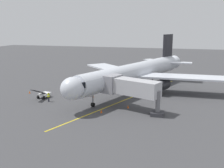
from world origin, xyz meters
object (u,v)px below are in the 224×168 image
at_px(airplane, 136,72).
at_px(safety_cone_wing_port, 101,111).
at_px(ground_crew_marshaller, 49,97).
at_px(safety_cone_nose_right, 128,107).
at_px(jet_bridge, 127,87).
at_px(safety_cone_nose_left, 30,92).
at_px(safety_cone_wing_starboard, 93,96).
at_px(belt_loader_near_nose, 44,94).
at_px(ground_crew_wing_walker, 88,92).

xyz_separation_m(airplane, safety_cone_wing_port, (2.41, 15.68, -3.73)).
distance_m(ground_crew_marshaller, safety_cone_nose_right, 14.81).
distance_m(jet_bridge, safety_cone_nose_left, 22.26).
distance_m(airplane, safety_cone_nose_right, 12.65).
bearing_deg(safety_cone_wing_starboard, belt_loader_near_nose, 18.68).
relative_size(jet_bridge, ground_crew_wing_walker, 6.61).
bearing_deg(belt_loader_near_nose, safety_cone_wing_port, 158.12).
relative_size(ground_crew_wing_walker, safety_cone_wing_port, 3.11).
xyz_separation_m(jet_bridge, safety_cone_nose_left, (21.52, -4.51, -3.49)).
xyz_separation_m(belt_loader_near_nose, safety_cone_nose_left, (4.65, -2.35, -0.44)).
bearing_deg(belt_loader_near_nose, jet_bridge, 172.71).
height_order(ground_crew_wing_walker, safety_cone_nose_right, ground_crew_wing_walker).
bearing_deg(safety_cone_wing_port, ground_crew_marshaller, -16.80).
bearing_deg(safety_cone_wing_port, belt_loader_near_nose, -21.88).
relative_size(ground_crew_wing_walker, belt_loader_near_nose, 0.36).
distance_m(ground_crew_wing_walker, safety_cone_wing_port, 10.45).
height_order(ground_crew_marshaller, belt_loader_near_nose, belt_loader_near_nose).
height_order(airplane, ground_crew_marshaller, airplane).
height_order(ground_crew_wing_walker, safety_cone_wing_port, ground_crew_wing_walker).
relative_size(ground_crew_marshaller, ground_crew_wing_walker, 1.00).
xyz_separation_m(jet_bridge, safety_cone_wing_starboard, (7.92, -5.19, -3.49)).
relative_size(safety_cone_nose_left, safety_cone_nose_right, 1.00).
distance_m(airplane, belt_loader_near_nose, 19.17).
height_order(ground_crew_marshaller, safety_cone_nose_left, ground_crew_marshaller).
distance_m(airplane, ground_crew_marshaller, 18.64).
relative_size(belt_loader_near_nose, safety_cone_nose_right, 8.54).
bearing_deg(jet_bridge, safety_cone_nose_left, -11.83).
xyz_separation_m(ground_crew_wing_walker, safety_cone_nose_right, (-9.19, 5.13, -0.61)).
height_order(airplane, belt_loader_near_nose, airplane).
distance_m(ground_crew_marshaller, belt_loader_near_nose, 2.94).
bearing_deg(safety_cone_nose_right, jet_bridge, 78.42).
height_order(safety_cone_nose_right, safety_cone_wing_port, same).
distance_m(safety_cone_nose_left, safety_cone_wing_port, 19.65).
bearing_deg(safety_cone_nose_right, ground_crew_wing_walker, -29.16).
bearing_deg(airplane, ground_crew_wing_walker, 40.57).
height_order(airplane, safety_cone_wing_starboard, airplane).
bearing_deg(safety_cone_wing_starboard, airplane, -133.43).
bearing_deg(safety_cone_wing_port, safety_cone_nose_right, -134.14).
bearing_deg(ground_crew_wing_walker, airplane, -139.43).
distance_m(jet_bridge, ground_crew_marshaller, 14.99).
distance_m(airplane, jet_bridge, 12.50).
relative_size(belt_loader_near_nose, safety_cone_wing_port, 8.54).
relative_size(jet_bridge, ground_crew_marshaller, 6.61).
xyz_separation_m(ground_crew_marshaller, safety_cone_wing_port, (-11.26, 3.40, -0.61)).
bearing_deg(safety_cone_nose_left, jet_bridge, 168.17).
bearing_deg(ground_crew_marshaller, jet_bridge, 179.34).
height_order(ground_crew_marshaller, safety_cone_nose_right, ground_crew_marshaller).
height_order(jet_bridge, safety_cone_nose_right, jet_bridge).
distance_m(ground_crew_marshaller, safety_cone_wing_port, 11.78).
relative_size(ground_crew_wing_walker, safety_cone_nose_right, 3.11).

